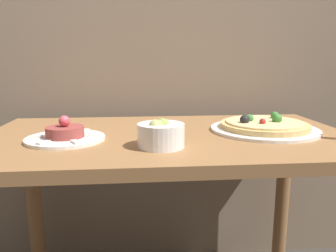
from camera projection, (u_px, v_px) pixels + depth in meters
The scene contains 4 objects.
dining_table at pixel (169, 167), 1.10m from camera, with size 1.20×0.68×0.74m.
pizza_plate at pixel (264, 126), 1.12m from camera, with size 0.36×0.36×0.06m.
tartare_plate at pixel (65, 135), 0.99m from camera, with size 0.24×0.24×0.08m.
small_bowl at pixel (161, 134), 0.91m from camera, with size 0.13×0.13×0.08m.
Camera 1 is at (-0.10, -0.70, 0.98)m, focal length 35.00 mm.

